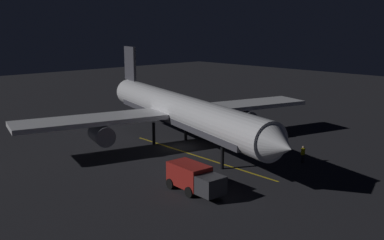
{
  "coord_description": "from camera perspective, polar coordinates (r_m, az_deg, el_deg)",
  "views": [
    {
      "loc": [
        33.08,
        37.31,
        13.65
      ],
      "look_at": [
        0.0,
        2.0,
        3.5
      ],
      "focal_mm": 42.09,
      "sensor_mm": 36.0,
      "label": 1
    }
  ],
  "objects": [
    {
      "name": "apron_guide_stripe",
      "position": [
        48.2,
        0.73,
        -4.6
      ],
      "size": [
        0.84,
        21.53,
        0.01
      ],
      "primitive_type": "cube",
      "rotation": [
        0.0,
        0.0,
        -0.03
      ],
      "color": "gold",
      "rests_on": "ground_plane"
    },
    {
      "name": "airliner",
      "position": [
        51.31,
        -1.86,
        1.19
      ],
      "size": [
        35.88,
        38.64,
        10.82
      ],
      "color": "white",
      "rests_on": "ground_plane"
    },
    {
      "name": "ground_crew_worker",
      "position": [
        47.12,
        13.88,
        -4.23
      ],
      "size": [
        0.4,
        0.4,
        1.74
      ],
      "color": "black",
      "rests_on": "ground_plane"
    },
    {
      "name": "catering_truck",
      "position": [
        55.11,
        3.83,
        -1.11
      ],
      "size": [
        4.88,
        5.95,
        2.61
      ],
      "color": "maroon",
      "rests_on": "ground_plane"
    },
    {
      "name": "ground_plane",
      "position": [
        51.73,
        -1.52,
        -3.57
      ],
      "size": [
        180.0,
        180.0,
        0.2
      ],
      "primitive_type": "cube",
      "color": "black"
    },
    {
      "name": "traffic_cone_near_left",
      "position": [
        38.96,
        2.25,
        -8.28
      ],
      "size": [
        0.5,
        0.5,
        0.55
      ],
      "color": "#EA590F",
      "rests_on": "ground_plane"
    },
    {
      "name": "baggage_truck",
      "position": [
        37.71,
        0.23,
        -7.45
      ],
      "size": [
        2.53,
        5.6,
        2.31
      ],
      "color": "maroon",
      "rests_on": "ground_plane"
    },
    {
      "name": "traffic_cone_near_right",
      "position": [
        43.75,
        0.28,
        -5.99
      ],
      "size": [
        0.5,
        0.5,
        0.55
      ],
      "color": "#EA590F",
      "rests_on": "ground_plane"
    }
  ]
}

